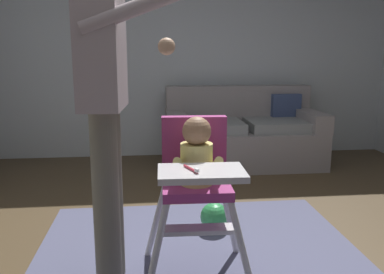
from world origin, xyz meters
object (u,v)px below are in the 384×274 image
Objects in this scene: couch at (243,135)px; toy_ball at (214,217)px; high_chair at (196,169)px; adult_standing at (105,101)px.

couch is 8.50× the size of toy_ball.
couch is 1.87m from toy_ball.
adult_standing is at bearing -92.41° from high_chair.
toy_ball is (0.20, 0.62, -0.53)m from high_chair.
high_chair is at bearing -0.19° from adult_standing.
couch is 2.52m from high_chair.
adult_standing is 1.26m from toy_ball.
couch is at bearing 163.10° from high_chair.
adult_standing reaches higher than toy_ball.
couch is at bearing 71.00° from toy_ball.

